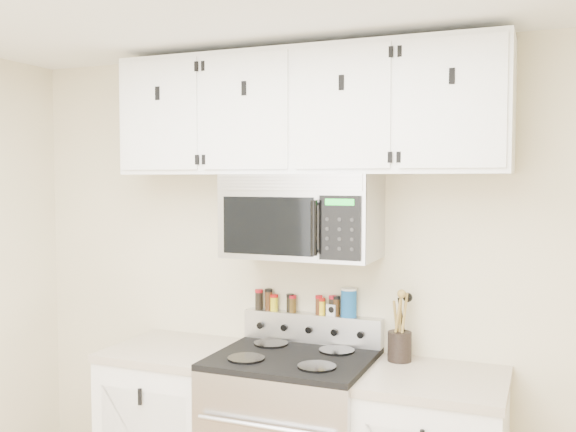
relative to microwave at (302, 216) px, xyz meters
The scene contains 17 objects.
back_wall 0.42m from the microwave, 90.15° to the left, with size 3.50×0.01×2.50m, color #BAB28C.
base_cabinet_left 1.36m from the microwave, behind, with size 0.64×0.62×0.92m.
microwave is the anchor object (origin of this frame).
upper_cabinets 0.52m from the microwave, 91.15° to the left, with size 2.00×0.35×0.62m.
utensil_crock 0.79m from the microwave, ahead, with size 0.12×0.12×0.34m.
kitchen_timer 0.53m from the microwave, 53.93° to the left, with size 0.05×0.04×0.06m, color silver.
salt_canister 0.52m from the microwave, 37.73° to the left, with size 0.08×0.08×0.15m.
spice_jar_0 0.59m from the microwave, 153.48° to the left, with size 0.04×0.04×0.11m.
spice_jar_1 0.56m from the microwave, 148.49° to the left, with size 0.04×0.04×0.12m.
spice_jar_2 0.55m from the microwave, 144.90° to the left, with size 0.04×0.04×0.09m.
spice_jar_3 0.52m from the microwave, 129.24° to the left, with size 0.04×0.04×0.10m.
spice_jar_4 0.52m from the microwave, 126.31° to the left, with size 0.04×0.04×0.09m.
spice_jar_5 0.50m from the microwave, 76.70° to the left, with size 0.04×0.04×0.10m.
spice_jar_6 0.51m from the microwave, 71.51° to the left, with size 0.04×0.04×0.09m.
spice_jar_7 0.51m from the microwave, 54.24° to the left, with size 0.04×0.04×0.11m.
spice_jar_8 0.52m from the microwave, 49.61° to the left, with size 0.04×0.04×0.10m.
spice_jar_9 0.54m from the microwave, 39.98° to the left, with size 0.04×0.04×0.09m.
Camera 1 is at (1.14, -1.46, 1.82)m, focal length 40.00 mm.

